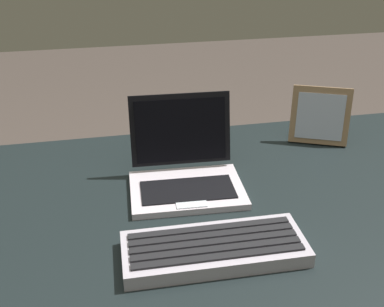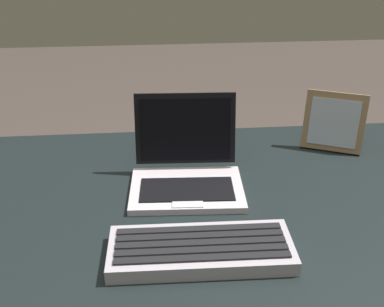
% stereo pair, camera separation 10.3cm
% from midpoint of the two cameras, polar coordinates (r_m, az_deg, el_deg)
% --- Properties ---
extents(desk, '(1.51, 0.80, 0.70)m').
position_cam_midpoint_polar(desk, '(1.03, -1.14, -10.52)').
color(desk, black).
rests_on(desk, ground).
extents(laptop_front, '(0.26, 0.22, 0.19)m').
position_cam_midpoint_polar(laptop_front, '(1.06, 1.96, -2.22)').
color(laptop_front, silver).
rests_on(laptop_front, desk).
extents(external_keyboard, '(0.34, 0.14, 0.03)m').
position_cam_midpoint_polar(external_keyboard, '(0.87, 4.39, -11.75)').
color(external_keyboard, '#BBB3C0').
rests_on(external_keyboard, desk).
extents(photo_frame, '(0.16, 0.10, 0.15)m').
position_cam_midpoint_polar(photo_frame, '(1.27, 19.10, 3.58)').
color(photo_frame, '#967451').
rests_on(photo_frame, desk).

